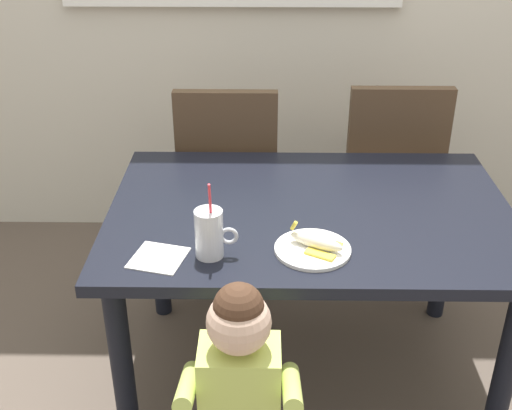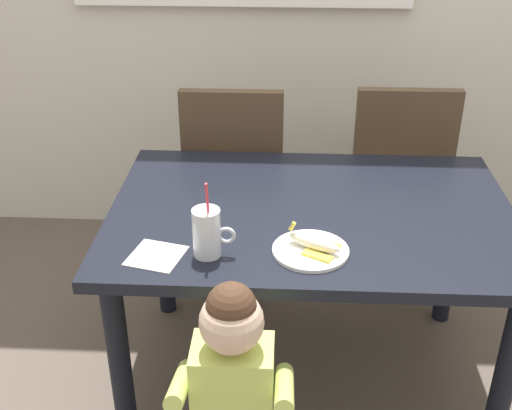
% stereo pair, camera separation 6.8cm
% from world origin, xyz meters
% --- Properties ---
extents(ground_plane, '(24.00, 24.00, 0.00)m').
position_xyz_m(ground_plane, '(0.00, 0.00, 0.00)').
color(ground_plane, brown).
extents(dining_table, '(1.36, 0.92, 0.73)m').
position_xyz_m(dining_table, '(0.00, 0.00, 0.63)').
color(dining_table, black).
rests_on(dining_table, ground).
extents(dining_chair_left, '(0.44, 0.45, 0.96)m').
position_xyz_m(dining_chair_left, '(-0.31, 0.65, 0.54)').
color(dining_chair_left, '#4C3826').
rests_on(dining_chair_left, ground).
extents(dining_chair_right, '(0.44, 0.44, 0.96)m').
position_xyz_m(dining_chair_right, '(0.40, 0.71, 0.54)').
color(dining_chair_right, '#4C3826').
rests_on(dining_chair_right, ground).
extents(toddler_standing, '(0.33, 0.24, 0.84)m').
position_xyz_m(toddler_standing, '(-0.22, -0.60, 0.53)').
color(toddler_standing, '#3F4760').
rests_on(toddler_standing, ground).
extents(milk_cup, '(0.13, 0.08, 0.25)m').
position_xyz_m(milk_cup, '(-0.32, -0.30, 0.80)').
color(milk_cup, silver).
rests_on(milk_cup, dining_table).
extents(snack_plate, '(0.23, 0.23, 0.01)m').
position_xyz_m(snack_plate, '(-0.01, -0.27, 0.74)').
color(snack_plate, white).
rests_on(snack_plate, dining_table).
extents(peeled_banana, '(0.17, 0.14, 0.07)m').
position_xyz_m(peeled_banana, '(0.00, -0.27, 0.76)').
color(peeled_banana, '#F4EAC6').
rests_on(peeled_banana, snack_plate).
extents(paper_napkin, '(0.18, 0.18, 0.00)m').
position_xyz_m(paper_napkin, '(-0.47, -0.32, 0.73)').
color(paper_napkin, white).
rests_on(paper_napkin, dining_table).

